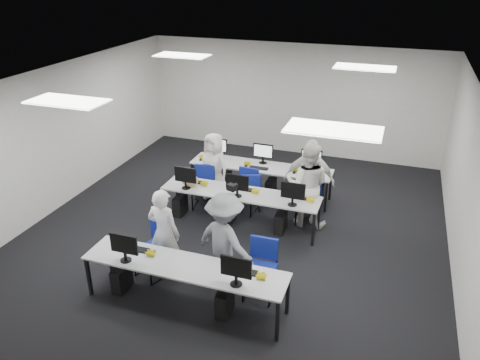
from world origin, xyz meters
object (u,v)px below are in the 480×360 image
(chair_0, at_px, (153,259))
(photographer, at_px, (225,241))
(chair_1, at_px, (260,279))
(chair_4, at_px, (308,209))
(chair_6, at_px, (251,196))
(student_2, at_px, (214,167))
(chair_3, at_px, (246,198))
(chair_5, at_px, (204,185))
(chair_7, at_px, (307,202))
(student_3, at_px, (309,180))
(desk_front, at_px, (184,268))
(desk_mid, at_px, (240,195))
(student_0, at_px, (164,233))
(student_1, at_px, (307,185))

(chair_0, bearing_deg, photographer, 28.81)
(chair_1, height_order, chair_4, chair_1)
(chair_6, relative_size, student_2, 0.56)
(chair_3, relative_size, chair_5, 1.07)
(chair_7, height_order, student_2, student_2)
(chair_1, relative_size, student_3, 0.55)
(chair_6, xyz_separation_m, chair_7, (1.21, 0.15, -0.00))
(desk_front, height_order, chair_0, chair_0)
(chair_0, xyz_separation_m, chair_4, (2.13, 2.64, -0.02))
(chair_1, distance_m, chair_5, 3.69)
(chair_5, height_order, chair_7, chair_5)
(desk_front, height_order, chair_5, chair_5)
(chair_0, relative_size, chair_3, 1.03)
(chair_1, height_order, chair_5, chair_1)
(chair_5, height_order, student_2, student_2)
(desk_mid, distance_m, student_2, 1.31)
(student_0, bearing_deg, chair_3, -97.69)
(chair_7, bearing_deg, chair_0, -129.01)
(chair_0, relative_size, student_1, 0.54)
(student_0, distance_m, student_1, 3.10)
(desk_mid, height_order, student_1, student_1)
(chair_1, relative_size, student_0, 0.60)
(chair_4, bearing_deg, chair_5, 173.28)
(student_1, xyz_separation_m, photographer, (-0.85, -2.37, -0.05))
(chair_7, bearing_deg, student_3, -82.29)
(student_1, bearing_deg, chair_3, -8.27)
(desk_mid, bearing_deg, chair_5, 141.88)
(desk_mid, relative_size, student_2, 2.06)
(chair_6, bearing_deg, student_2, 149.19)
(desk_front, xyz_separation_m, chair_0, (-0.85, 0.53, -0.38))
(chair_1, xyz_separation_m, student_1, (0.22, 2.48, 0.58))
(desk_front, height_order, student_2, student_2)
(chair_0, distance_m, student_3, 3.51)
(chair_1, distance_m, student_0, 1.77)
(student_0, relative_size, photographer, 0.96)
(student_2, xyz_separation_m, photographer, (1.32, -2.82, 0.05))
(desk_front, distance_m, desk_mid, 2.60)
(chair_1, bearing_deg, student_2, 122.64)
(chair_3, height_order, photographer, photographer)
(desk_front, relative_size, chair_4, 3.59)
(chair_0, bearing_deg, desk_front, -10.89)
(chair_7, relative_size, student_3, 0.49)
(chair_6, relative_size, photographer, 0.52)
(desk_front, relative_size, photographer, 1.93)
(chair_0, bearing_deg, chair_4, 72.10)
(chair_6, distance_m, photographer, 2.74)
(chair_4, height_order, student_2, student_2)
(chair_7, bearing_deg, photographer, -110.36)
(chair_6, relative_size, student_3, 0.50)
(chair_4, distance_m, photographer, 2.68)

